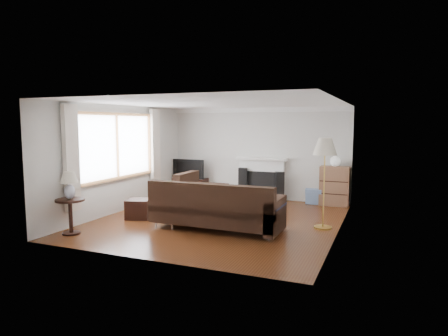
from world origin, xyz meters
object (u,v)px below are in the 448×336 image
at_px(tv_stand, 190,186).
at_px(bookshelf, 334,186).
at_px(sectional_sofa, 217,207).
at_px(side_table, 71,216).
at_px(floor_lamp, 324,184).
at_px(coffee_table, 237,202).

xyz_separation_m(tv_stand, bookshelf, (4.08, 0.03, 0.25)).
xyz_separation_m(sectional_sofa, side_table, (-2.41, -1.37, -0.11)).
xyz_separation_m(bookshelf, floor_lamp, (0.08, -2.36, 0.40)).
bearing_deg(bookshelf, floor_lamp, -88.10).
bearing_deg(tv_stand, sectional_sofa, -55.03).
relative_size(tv_stand, sectional_sofa, 0.36).
bearing_deg(side_table, sectional_sofa, 29.69).
bearing_deg(tv_stand, bookshelf, 0.44).
bearing_deg(bookshelf, sectional_sofa, -119.87).
xyz_separation_m(floor_lamp, side_table, (-4.34, -2.23, -0.56)).
distance_m(tv_stand, floor_lamp, 4.81).
distance_m(tv_stand, side_table, 4.57).
height_order(tv_stand, coffee_table, tv_stand).
height_order(floor_lamp, side_table, floor_lamp).
distance_m(tv_stand, bookshelf, 4.09).
bearing_deg(sectional_sofa, floor_lamp, 23.98).
distance_m(sectional_sofa, floor_lamp, 2.16).
height_order(sectional_sofa, coffee_table, sectional_sofa).
height_order(tv_stand, sectional_sofa, sectional_sofa).
bearing_deg(coffee_table, tv_stand, 152.80).
height_order(sectional_sofa, floor_lamp, floor_lamp).
height_order(tv_stand, floor_lamp, floor_lamp).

